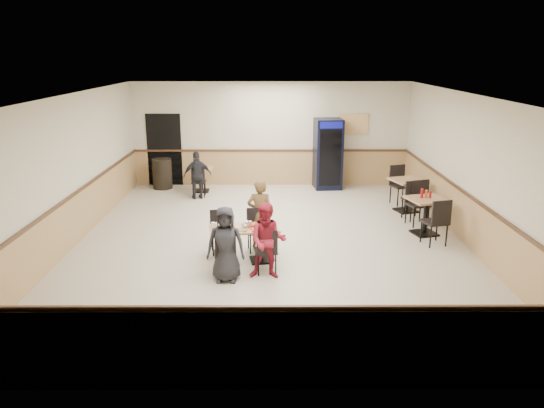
{
  "coord_description": "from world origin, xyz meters",
  "views": [
    {
      "loc": [
        -0.01,
        -10.34,
        3.78
      ],
      "look_at": [
        0.03,
        -0.5,
        0.97
      ],
      "focal_mm": 35.0,
      "sensor_mm": 36.0,
      "label": 1
    }
  ],
  "objects_px": {
    "diner_man_opposite": "(260,214)",
    "pepsi_cooler": "(328,154)",
    "side_table_far": "(407,190)",
    "diner_woman_left": "(226,244)",
    "side_table_near": "(426,211)",
    "trash_bin": "(162,174)",
    "lone_diner": "(197,175)",
    "back_table": "(201,176)",
    "main_table": "(244,239)",
    "diner_woman_right": "(268,241)"
  },
  "relations": [
    {
      "from": "trash_bin",
      "to": "lone_diner",
      "type": "bearing_deg",
      "value": -43.76
    },
    {
      "from": "main_table",
      "to": "side_table_near",
      "type": "relative_size",
      "value": 1.48
    },
    {
      "from": "diner_man_opposite",
      "to": "side_table_near",
      "type": "relative_size",
      "value": 1.52
    },
    {
      "from": "back_table",
      "to": "diner_man_opposite",
      "type": "bearing_deg",
      "value": -68.77
    },
    {
      "from": "diner_woman_left",
      "to": "side_table_near",
      "type": "distance_m",
      "value": 4.75
    },
    {
      "from": "lone_diner",
      "to": "trash_bin",
      "type": "height_order",
      "value": "lone_diner"
    },
    {
      "from": "diner_man_opposite",
      "to": "pepsi_cooler",
      "type": "relative_size",
      "value": 0.7
    },
    {
      "from": "diner_man_opposite",
      "to": "main_table",
      "type": "bearing_deg",
      "value": 70.21
    },
    {
      "from": "diner_woman_left",
      "to": "diner_man_opposite",
      "type": "relative_size",
      "value": 0.95
    },
    {
      "from": "main_table",
      "to": "pepsi_cooler",
      "type": "xyz_separation_m",
      "value": [
        2.13,
        5.67,
        0.55
      ]
    },
    {
      "from": "pepsi_cooler",
      "to": "main_table",
      "type": "bearing_deg",
      "value": -115.72
    },
    {
      "from": "lone_diner",
      "to": "pepsi_cooler",
      "type": "distance_m",
      "value": 3.79
    },
    {
      "from": "diner_woman_right",
      "to": "side_table_near",
      "type": "relative_size",
      "value": 1.47
    },
    {
      "from": "main_table",
      "to": "lone_diner",
      "type": "bearing_deg",
      "value": 98.42
    },
    {
      "from": "main_table",
      "to": "diner_woman_right",
      "type": "distance_m",
      "value": 0.86
    },
    {
      "from": "back_table",
      "to": "pepsi_cooler",
      "type": "xyz_separation_m",
      "value": [
        3.59,
        0.39,
        0.55
      ]
    },
    {
      "from": "side_table_near",
      "to": "pepsi_cooler",
      "type": "xyz_separation_m",
      "value": [
        -1.68,
        4.09,
        0.47
      ]
    },
    {
      "from": "diner_man_opposite",
      "to": "side_table_far",
      "type": "height_order",
      "value": "diner_man_opposite"
    },
    {
      "from": "diner_woman_right",
      "to": "diner_man_opposite",
      "type": "height_order",
      "value": "diner_man_opposite"
    },
    {
      "from": "main_table",
      "to": "back_table",
      "type": "bearing_deg",
      "value": 95.95
    },
    {
      "from": "diner_man_opposite",
      "to": "diner_woman_left",
      "type": "bearing_deg",
      "value": 70.21
    },
    {
      "from": "back_table",
      "to": "side_table_near",
      "type": "bearing_deg",
      "value": -35.06
    },
    {
      "from": "lone_diner",
      "to": "side_table_far",
      "type": "height_order",
      "value": "lone_diner"
    },
    {
      "from": "diner_woman_left",
      "to": "trash_bin",
      "type": "xyz_separation_m",
      "value": [
        -2.35,
        6.45,
        -0.23
      ]
    },
    {
      "from": "pepsi_cooler",
      "to": "side_table_near",
      "type": "bearing_deg",
      "value": -72.75
    },
    {
      "from": "side_table_far",
      "to": "trash_bin",
      "type": "xyz_separation_m",
      "value": [
        -6.47,
        2.33,
        -0.1
      ]
    },
    {
      "from": "diner_woman_right",
      "to": "side_table_far",
      "type": "relative_size",
      "value": 1.41
    },
    {
      "from": "main_table",
      "to": "side_table_far",
      "type": "relative_size",
      "value": 1.42
    },
    {
      "from": "lone_diner",
      "to": "pepsi_cooler",
      "type": "height_order",
      "value": "pepsi_cooler"
    },
    {
      "from": "main_table",
      "to": "diner_woman_right",
      "type": "height_order",
      "value": "diner_woman_right"
    },
    {
      "from": "diner_woman_right",
      "to": "side_table_far",
      "type": "xyz_separation_m",
      "value": [
        3.41,
        4.0,
        -0.14
      ]
    },
    {
      "from": "side_table_far",
      "to": "pepsi_cooler",
      "type": "xyz_separation_m",
      "value": [
        -1.71,
        2.38,
        0.46
      ]
    },
    {
      "from": "side_table_far",
      "to": "side_table_near",
      "type": "bearing_deg",
      "value": -90.97
    },
    {
      "from": "diner_man_opposite",
      "to": "trash_bin",
      "type": "relative_size",
      "value": 1.6
    },
    {
      "from": "diner_woman_left",
      "to": "side_table_far",
      "type": "relative_size",
      "value": 1.38
    },
    {
      "from": "side_table_far",
      "to": "trash_bin",
      "type": "relative_size",
      "value": 1.1
    },
    {
      "from": "diner_man_opposite",
      "to": "pepsi_cooler",
      "type": "xyz_separation_m",
      "value": [
        1.86,
        4.85,
        0.3
      ]
    },
    {
      "from": "lone_diner",
      "to": "side_table_far",
      "type": "distance_m",
      "value": 5.44
    },
    {
      "from": "main_table",
      "to": "diner_woman_right",
      "type": "bearing_deg",
      "value": -67.62
    },
    {
      "from": "lone_diner",
      "to": "back_table",
      "type": "distance_m",
      "value": 0.79
    },
    {
      "from": "back_table",
      "to": "trash_bin",
      "type": "bearing_deg",
      "value": 163.29
    },
    {
      "from": "diner_woman_right",
      "to": "side_table_near",
      "type": "distance_m",
      "value": 4.08
    },
    {
      "from": "diner_woman_right",
      "to": "side_table_near",
      "type": "height_order",
      "value": "diner_woman_right"
    },
    {
      "from": "lone_diner",
      "to": "side_table_near",
      "type": "distance_m",
      "value": 6.03
    },
    {
      "from": "diner_woman_right",
      "to": "lone_diner",
      "type": "distance_m",
      "value": 5.55
    },
    {
      "from": "diner_man_opposite",
      "to": "back_table",
      "type": "relative_size",
      "value": 2.05
    },
    {
      "from": "side_table_near",
      "to": "back_table",
      "type": "bearing_deg",
      "value": 144.94
    },
    {
      "from": "side_table_near",
      "to": "diner_man_opposite",
      "type": "bearing_deg",
      "value": -167.97
    },
    {
      "from": "main_table",
      "to": "side_table_near",
      "type": "height_order",
      "value": "side_table_near"
    },
    {
      "from": "back_table",
      "to": "trash_bin",
      "type": "height_order",
      "value": "trash_bin"
    }
  ]
}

